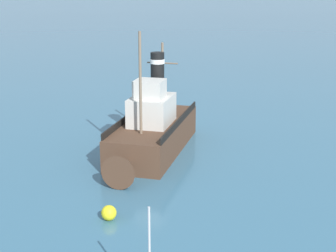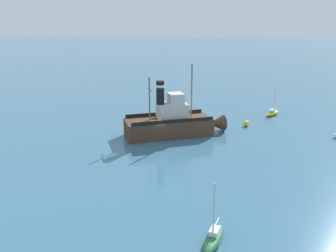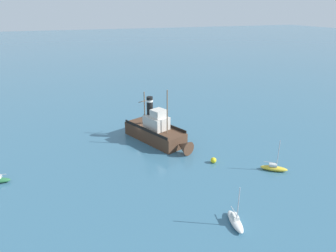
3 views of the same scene
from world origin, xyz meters
name	(u,v)px [view 1 (image 1 of 3)]	position (x,y,z in m)	size (l,w,h in m)	color
ground_plane	(146,142)	(0.00, 0.00, 0.00)	(600.00, 600.00, 0.00)	#38667F
old_tugboat	(151,131)	(-2.13, 1.95, 1.83)	(8.60, 14.61, 9.90)	#4C3323
mooring_buoy	(109,213)	(-7.58, 12.71, 0.45)	(0.90, 0.90, 0.90)	yellow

